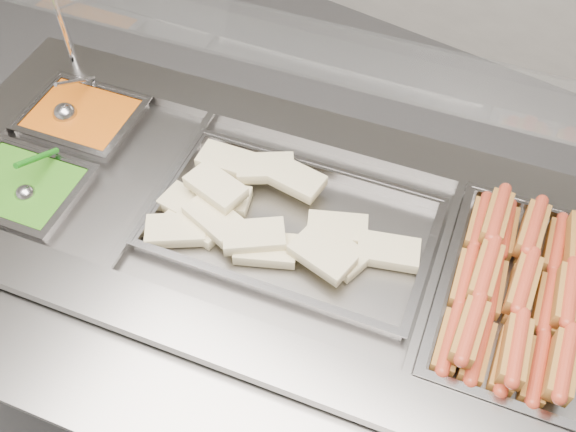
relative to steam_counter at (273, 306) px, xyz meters
The scene contains 11 objects.
steam_counter is the anchor object (origin of this frame).
tray_rail 0.68m from the steam_counter, 77.77° to the right, with size 1.88×0.76×0.05m.
sneeze_guard 0.88m from the steam_counter, 102.23° to the left, with size 1.74×0.66×0.46m.
pan_hotdogs 0.78m from the steam_counter, 12.23° to the left, with size 0.47×0.63×0.10m.
pan_wraps 0.44m from the steam_counter, 12.23° to the left, with size 0.78×0.56×0.07m.
pan_beans 0.81m from the steam_counter, behind, with size 0.36×0.31×0.10m.
pan_peas 0.81m from the steam_counter, 155.10° to the right, with size 0.36×0.31×0.10m.
hotdogs_in_buns 0.79m from the steam_counter, 12.26° to the left, with size 0.39×0.57×0.12m.
tortilla_wraps 0.48m from the steam_counter, 134.90° to the right, with size 0.68×0.45×0.10m.
ladle 0.87m from the steam_counter, behind, with size 0.08×0.20×0.15m.
serving_spoon 0.81m from the steam_counter, 154.07° to the right, with size 0.07×0.19×0.14m.
Camera 1 is at (0.68, -0.48, 2.26)m, focal length 40.00 mm.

